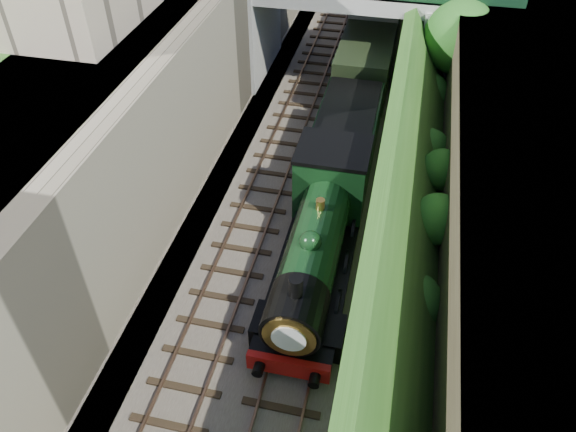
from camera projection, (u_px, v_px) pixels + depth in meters
The scene contains 12 objects.
trackbed at pixel (335, 113), 30.93m from camera, with size 10.00×90.00×0.20m, color #473F38.
retaining_wall at pixel (236, 45), 29.60m from camera, with size 1.00×90.00×7.00m, color #756B56.
street_plateau_left at pixel (174, 39), 30.18m from camera, with size 6.00×90.00×7.00m, color #262628.
street_plateau_right at pixel (531, 82), 27.34m from camera, with size 8.00×90.00×6.25m, color #262628.
embankment_slope at pixel (434, 74), 29.01m from camera, with size 4.63×90.00×6.36m.
track_left at pixel (300, 107), 31.16m from camera, with size 2.50×90.00×0.20m.
track_right at pixel (357, 113), 30.63m from camera, with size 2.50×90.00×0.20m.
road_bridge at pixel (368, 16), 31.07m from camera, with size 16.00×6.40×7.25m.
tree at pixel (462, 39), 27.44m from camera, with size 3.60×3.80×6.60m.
locomotive at pixel (318, 240), 20.75m from camera, with size 3.10×10.22×3.83m.
tender at pixel (346, 138), 26.32m from camera, with size 2.70×6.00×3.05m.
coach_front at pixel (376, 24), 35.26m from camera, with size 2.90×18.00×3.70m.
Camera 1 is at (3.45, -6.87, 16.27)m, focal length 35.00 mm.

